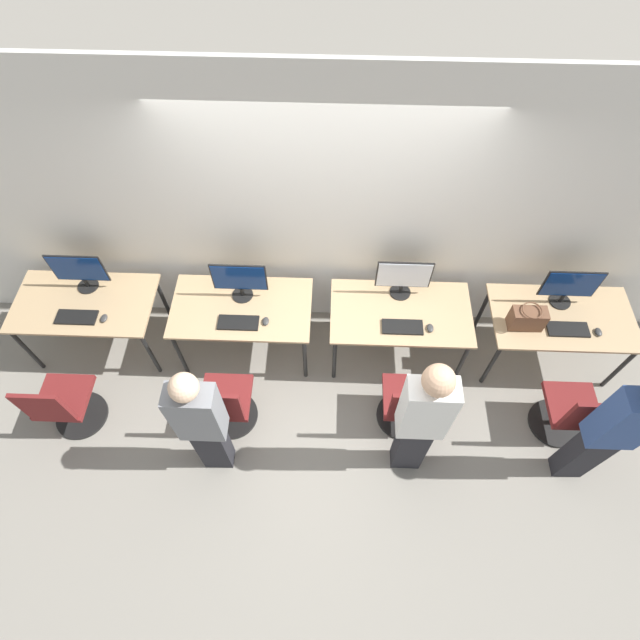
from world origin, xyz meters
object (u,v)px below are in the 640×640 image
at_px(monitor_far_left, 79,271).
at_px(monitor_left, 239,280).
at_px(person_left, 202,423).
at_px(person_far_right, 615,430).
at_px(mouse_far_right, 598,332).
at_px(handbag, 527,318).
at_px(office_chair_left, 226,405).
at_px(office_chair_far_right, 571,414).
at_px(mouse_right, 430,328).
at_px(keyboard_left, 238,323).
at_px(monitor_far_right, 570,287).
at_px(mouse_far_left, 104,318).
at_px(keyboard_far_right, 568,329).
at_px(office_chair_right, 407,406).
at_px(keyboard_right, 402,327).
at_px(person_right, 421,420).
at_px(keyboard_far_left, 77,317).
at_px(mouse_left, 266,321).
at_px(monitor_right, 403,277).
at_px(office_chair_far_left, 65,406).

height_order(monitor_far_left, monitor_left, same).
height_order(person_left, person_far_right, person_far_right).
height_order(monitor_far_left, person_far_right, person_far_right).
height_order(mouse_far_right, handbag, handbag).
distance_m(monitor_far_left, monitor_left, 1.48).
bearing_deg(office_chair_left, office_chair_far_right, 0.57).
height_order(monitor_left, mouse_right, monitor_left).
xyz_separation_m(keyboard_left, monitor_far_right, (2.95, 0.35, 0.22)).
bearing_deg(mouse_far_left, monitor_far_left, 124.59).
bearing_deg(monitor_far_right, person_far_right, -88.98).
xyz_separation_m(keyboard_far_right, office_chair_far_right, (0.03, -0.65, -0.37)).
height_order(person_left, office_chair_right, person_left).
bearing_deg(keyboard_right, mouse_far_right, 0.19).
bearing_deg(monitor_left, office_chair_right, -30.51).
height_order(monitor_far_left, mouse_right, monitor_far_left).
bearing_deg(monitor_left, handbag, -5.47).
xyz_separation_m(monitor_left, person_left, (-0.13, -1.33, -0.09)).
distance_m(keyboard_right, person_right, 0.99).
bearing_deg(office_chair_far_right, keyboard_left, 168.36).
distance_m(keyboard_far_left, mouse_left, 1.72).
distance_m(monitor_right, handbag, 1.14).
xyz_separation_m(monitor_right, keyboard_right, (0.00, -0.39, -0.22)).
bearing_deg(person_left, office_chair_far_left, 167.34).
xyz_separation_m(keyboard_right, monitor_far_right, (1.48, 0.34, 0.22)).
bearing_deg(keyboard_left, keyboard_far_left, 179.79).
xyz_separation_m(office_chair_left, mouse_right, (1.80, 0.65, 0.38)).
xyz_separation_m(mouse_far_left, keyboard_far_right, (4.17, 0.04, -0.01)).
bearing_deg(keyboard_right, office_chair_left, -157.24).
height_order(keyboard_far_left, keyboard_right, same).
height_order(person_far_right, handbag, person_far_right).
relative_size(mouse_far_left, keyboard_right, 0.25).
relative_size(keyboard_far_left, keyboard_left, 1.00).
height_order(person_left, mouse_far_right, person_left).
distance_m(office_chair_far_left, monitor_left, 1.92).
height_order(keyboard_left, monitor_far_right, monitor_far_right).
height_order(keyboard_far_left, mouse_far_right, mouse_far_right).
relative_size(monitor_far_left, monitor_right, 1.00).
xyz_separation_m(office_chair_far_left, office_chair_right, (3.05, 0.11, 0.00)).
relative_size(monitor_left, person_right, 0.29).
bearing_deg(keyboard_far_right, person_left, -161.25).
xyz_separation_m(office_chair_far_left, person_far_right, (4.49, -0.28, 0.57)).
relative_size(mouse_far_left, monitor_far_right, 0.18).
bearing_deg(keyboard_far_left, keyboard_right, 0.06).
relative_size(keyboard_left, person_right, 0.21).
bearing_deg(office_chair_right, monitor_far_left, 162.37).
height_order(monitor_far_right, keyboard_far_right, monitor_far_right).
height_order(monitor_left, keyboard_far_right, monitor_left).
relative_size(person_right, handbag, 5.70).
bearing_deg(office_chair_far_left, office_chair_left, 2.25).
relative_size(office_chair_far_right, handbag, 2.96).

